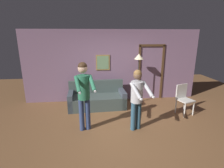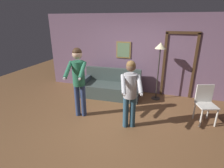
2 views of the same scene
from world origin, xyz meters
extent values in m
plane|color=brown|center=(0.00, 0.00, 0.00)|extent=(12.00, 12.00, 0.00)
cube|color=slate|center=(0.00, 2.23, 1.30)|extent=(6.40, 0.06, 2.60)
cube|color=olive|center=(-0.36, 2.19, 1.44)|extent=(0.49, 0.02, 0.55)
cube|color=#68875E|center=(-0.36, 2.17, 1.44)|extent=(0.41, 0.01, 0.47)
cube|color=#4C331E|center=(0.99, 2.18, 1.02)|extent=(0.08, 0.04, 2.04)
cube|color=#4C331E|center=(1.89, 2.18, 1.02)|extent=(0.08, 0.04, 2.04)
cube|color=#4C331E|center=(1.44, 2.18, 2.04)|extent=(0.98, 0.04, 0.08)
cube|color=#3F4C48|center=(-0.61, 1.52, 0.21)|extent=(1.93, 0.93, 0.42)
cube|color=#3F4C48|center=(-0.62, 1.88, 0.65)|extent=(1.90, 0.22, 0.45)
cube|color=#3B464F|center=(-1.48, 1.48, 0.29)|extent=(0.20, 0.86, 0.58)
cube|color=#3E4550|center=(0.26, 1.56, 0.29)|extent=(0.20, 0.86, 0.58)
cylinder|color=#332D28|center=(0.85, 1.76, 0.01)|extent=(0.28, 0.28, 0.02)
cylinder|color=#332D28|center=(0.85, 1.76, 0.81)|extent=(0.04, 0.04, 1.58)
cone|color=#F9EAB7|center=(0.85, 1.76, 1.69)|extent=(0.33, 0.33, 0.18)
cylinder|color=navy|center=(-1.04, 0.08, 0.43)|extent=(0.13, 0.13, 0.86)
cylinder|color=navy|center=(-0.88, 0.11, 0.43)|extent=(0.13, 0.13, 0.86)
cylinder|color=#286B4C|center=(-0.96, 0.09, 1.16)|extent=(0.30, 0.30, 0.61)
sphere|color=#D8AD8E|center=(-0.96, 0.09, 1.64)|extent=(0.24, 0.24, 0.24)
sphere|color=#382314|center=(-0.96, 0.09, 1.68)|extent=(0.22, 0.22, 0.22)
cylinder|color=#286B4C|center=(-1.08, -0.18, 1.32)|extent=(0.20, 0.53, 0.32)
cube|color=white|center=(-1.02, -0.41, 1.20)|extent=(0.07, 0.16, 0.04)
cylinder|color=#286B4C|center=(-0.74, -0.10, 1.32)|extent=(0.20, 0.53, 0.32)
cube|color=white|center=(-0.69, -0.34, 1.20)|extent=(0.07, 0.16, 0.04)
cylinder|color=#2D536B|center=(0.28, -0.06, 0.38)|extent=(0.13, 0.13, 0.77)
cylinder|color=#2D536B|center=(0.44, 0.00, 0.38)|extent=(0.13, 0.13, 0.77)
cylinder|color=#B2B2B7|center=(0.36, -0.03, 1.04)|extent=(0.30, 0.30, 0.54)
sphere|color=brown|center=(0.36, -0.03, 1.46)|extent=(0.21, 0.21, 0.21)
sphere|color=brown|center=(0.36, -0.03, 1.50)|extent=(0.20, 0.20, 0.20)
cylinder|color=#B2B2B7|center=(0.26, -0.28, 1.15)|extent=(0.23, 0.46, 0.33)
cube|color=white|center=(0.33, -0.47, 1.02)|extent=(0.09, 0.15, 0.04)
cylinder|color=#B2B2B7|center=(0.59, -0.17, 1.15)|extent=(0.23, 0.46, 0.33)
cube|color=white|center=(0.65, -0.36, 1.02)|extent=(0.09, 0.15, 0.04)
cylinder|color=silver|center=(1.98, 0.46, 0.23)|extent=(0.04, 0.04, 0.45)
cylinder|color=silver|center=(2.32, 0.58, 0.23)|extent=(0.04, 0.04, 0.45)
cylinder|color=silver|center=(1.86, 0.81, 0.23)|extent=(0.04, 0.04, 0.45)
cylinder|color=silver|center=(2.21, 0.92, 0.23)|extent=(0.04, 0.04, 0.45)
cube|color=silver|center=(2.09, 0.69, 0.47)|extent=(0.53, 0.53, 0.03)
cube|color=silver|center=(2.03, 0.87, 0.70)|extent=(0.41, 0.17, 0.45)
camera|label=1|loc=(-0.71, -4.08, 2.41)|focal=28.00mm
camera|label=2|loc=(1.06, -3.56, 2.40)|focal=28.00mm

